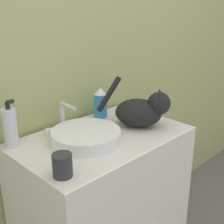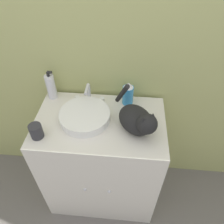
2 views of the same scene
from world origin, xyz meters
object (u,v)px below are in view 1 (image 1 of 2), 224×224
soap_bottle (10,127)px  spray_bottle (100,103)px  cat (142,110)px  cup (62,165)px

soap_bottle → spray_bottle: soap_bottle is taller
spray_bottle → soap_bottle: bearing=178.3°
cat → cup: (-0.58, -0.11, -0.04)m
cat → soap_bottle: bearing=-149.5°
soap_bottle → cup: 0.37m
spray_bottle → cup: 0.62m
cup → soap_bottle: bearing=91.8°
spray_bottle → cup: bearing=-146.0°
cat → spray_bottle: cat is taller
soap_bottle → cup: bearing=-88.2°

